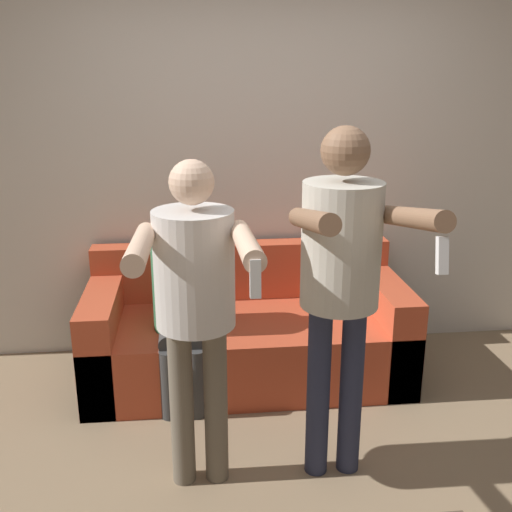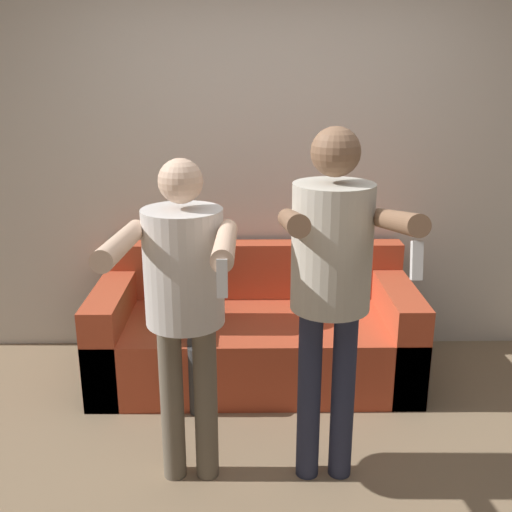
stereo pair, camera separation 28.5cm
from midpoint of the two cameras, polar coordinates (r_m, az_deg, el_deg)
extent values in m
plane|color=#937A5B|center=(2.94, 6.08, -22.89)|extent=(14.00, 14.00, 0.00)
cube|color=silver|center=(4.01, 3.80, 9.61)|extent=(6.40, 0.06, 2.70)
cube|color=#C64C2D|center=(3.84, 2.05, -8.64)|extent=(1.97, 0.89, 0.41)
cube|color=#C64C2D|center=(4.03, 1.86, -1.32)|extent=(1.97, 0.16, 0.38)
cube|color=#C64C2D|center=(3.86, -11.29, -7.18)|extent=(0.20, 0.89, 0.62)
cube|color=#C64C2D|center=(3.94, 15.13, -6.92)|extent=(0.20, 0.89, 0.62)
cylinder|color=#6B6051|center=(2.89, -5.14, -13.68)|extent=(0.11, 0.11, 0.81)
cylinder|color=#6B6051|center=(2.88, -1.91, -13.70)|extent=(0.11, 0.11, 0.81)
cylinder|color=silver|center=(2.60, -3.80, -1.10)|extent=(0.35, 0.35, 0.52)
sphere|color=beige|center=(2.51, -3.97, 7.11)|extent=(0.19, 0.19, 0.19)
cylinder|color=beige|center=(2.26, -9.24, 1.17)|extent=(0.08, 0.64, 0.14)
cylinder|color=beige|center=(2.24, 0.70, 1.22)|extent=(0.08, 0.64, 0.14)
cube|color=white|center=(1.95, 0.94, -2.17)|extent=(0.04, 0.04, 0.13)
cylinder|color=#282D47|center=(2.90, 7.98, -12.96)|extent=(0.11, 0.11, 0.88)
cylinder|color=#282D47|center=(2.92, 11.13, -12.82)|extent=(0.11, 0.11, 0.88)
cylinder|color=beige|center=(2.62, 10.34, 0.78)|extent=(0.35, 0.35, 0.56)
sphere|color=brown|center=(2.54, 10.85, 9.70)|extent=(0.21, 0.21, 0.21)
cylinder|color=brown|center=(2.26, 7.11, 3.24)|extent=(0.08, 0.61, 0.20)
cylinder|color=brown|center=(2.34, 16.68, 3.16)|extent=(0.08, 0.61, 0.20)
cube|color=white|center=(2.09, 18.88, -0.46)|extent=(0.04, 0.05, 0.13)
cylinder|color=#383838|center=(3.48, -5.68, -11.74)|extent=(0.11, 0.11, 0.41)
cylinder|color=#383838|center=(3.47, -3.15, -11.76)|extent=(0.11, 0.11, 0.41)
cylinder|color=#383838|center=(3.51, -5.58, -7.15)|extent=(0.11, 0.32, 0.11)
cylinder|color=#383838|center=(3.50, -3.12, -7.16)|extent=(0.11, 0.32, 0.11)
cylinder|color=#337047|center=(3.57, -4.28, -2.83)|extent=(0.33, 0.33, 0.50)
sphere|color=beige|center=(3.46, -4.42, 2.83)|extent=(0.19, 0.19, 0.19)
camera|label=1|loc=(0.14, -87.37, 0.83)|focal=42.00mm
camera|label=2|loc=(0.14, 92.63, -0.83)|focal=42.00mm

